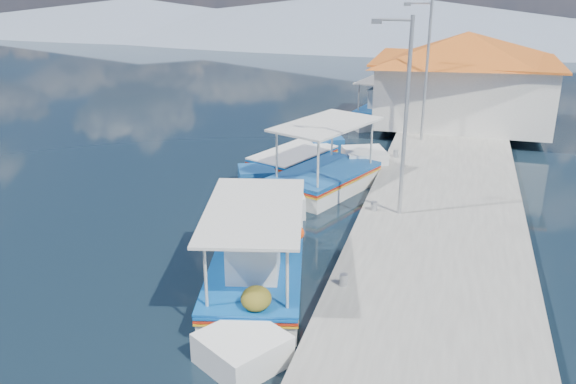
# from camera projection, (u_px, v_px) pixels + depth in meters

# --- Properties ---
(ground) EXTENTS (160.00, 160.00, 0.00)m
(ground) POSITION_uv_depth(u_px,v_px,m) (240.00, 236.00, 18.44)
(ground) COLOR black
(ground) RESTS_ON ground
(quay) EXTENTS (5.00, 44.00, 0.50)m
(quay) POSITION_uv_depth(u_px,v_px,m) (446.00, 183.00, 22.22)
(quay) COLOR #9D9B93
(quay) RESTS_ON ground
(bollards) EXTENTS (0.20, 17.20, 0.30)m
(bollards) POSITION_uv_depth(u_px,v_px,m) (387.00, 174.00, 21.95)
(bollards) COLOR #A5A8AD
(bollards) RESTS_ON quay
(main_caique) EXTENTS (3.48, 7.67, 2.60)m
(main_caique) POSITION_uv_depth(u_px,v_px,m) (257.00, 276.00, 15.03)
(main_caique) COLOR silver
(main_caique) RESTS_ON ground
(caique_green_canopy) EXTENTS (4.07, 7.07, 2.85)m
(caique_green_canopy) POSITION_uv_depth(u_px,v_px,m) (325.00, 179.00, 22.13)
(caique_green_canopy) COLOR silver
(caique_green_canopy) RESTS_ON ground
(caique_blue_hull) EXTENTS (3.45, 6.17, 1.17)m
(caique_blue_hull) POSITION_uv_depth(u_px,v_px,m) (293.00, 162.00, 24.44)
(caique_blue_hull) COLOR #174C8A
(caique_blue_hull) RESTS_ON ground
(caique_far) EXTENTS (2.93, 6.72, 2.40)m
(caique_far) POSITION_uv_depth(u_px,v_px,m) (382.00, 111.00, 32.67)
(caique_far) COLOR silver
(caique_far) RESTS_ON ground
(harbor_building) EXTENTS (10.49, 10.49, 4.40)m
(harbor_building) POSITION_uv_depth(u_px,v_px,m) (464.00, 76.00, 29.37)
(harbor_building) COLOR silver
(harbor_building) RESTS_ON quay
(lamp_post_near) EXTENTS (1.21, 0.14, 6.00)m
(lamp_post_near) POSITION_uv_depth(u_px,v_px,m) (403.00, 108.00, 17.72)
(lamp_post_near) COLOR #A5A8AD
(lamp_post_near) RESTS_ON quay
(lamp_post_far) EXTENTS (1.21, 0.14, 6.00)m
(lamp_post_far) POSITION_uv_depth(u_px,v_px,m) (425.00, 64.00, 25.83)
(lamp_post_far) COLOR #A5A8AD
(lamp_post_far) RESTS_ON quay
(mountain_ridge) EXTENTS (171.40, 96.00, 5.50)m
(mountain_ridge) POSITION_uv_depth(u_px,v_px,m) (471.00, 23.00, 66.46)
(mountain_ridge) COLOR slate
(mountain_ridge) RESTS_ON ground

